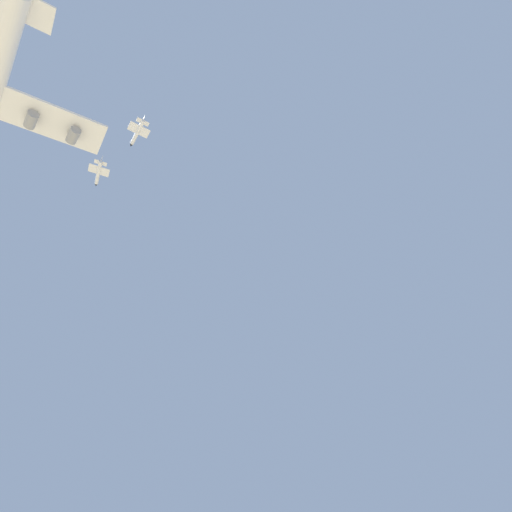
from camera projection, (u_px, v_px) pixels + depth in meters
The scene contains 2 objects.
chase_jet_lead at pixel (138, 132), 154.98m from camera, with size 14.97×9.34×4.00m.
chase_jet_left_wing at pixel (99, 173), 159.86m from camera, with size 15.29×8.90×4.00m.
Camera 1 is at (-63.22, 76.66, 1.88)m, focal length 27.59 mm.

